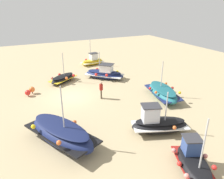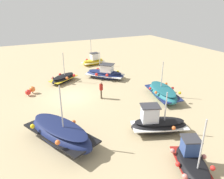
{
  "view_description": "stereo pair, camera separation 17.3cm",
  "coord_description": "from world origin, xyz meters",
  "px_view_note": "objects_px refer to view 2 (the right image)",
  "views": [
    {
      "loc": [
        -18.39,
        4.61,
        8.41
      ],
      "look_at": [
        -2.05,
        -3.28,
        0.9
      ],
      "focal_mm": 34.93,
      "sensor_mm": 36.0,
      "label": 1
    },
    {
      "loc": [
        -18.46,
        4.46,
        8.41
      ],
      "look_at": [
        -2.05,
        -3.28,
        0.9
      ],
      "focal_mm": 34.93,
      "sensor_mm": 36.0,
      "label": 2
    }
  ],
  "objects_px": {
    "fishing_boat_4": "(60,133)",
    "fishing_boat_5": "(158,124)",
    "fishing_boat_1": "(163,92)",
    "fishing_boat_3": "(93,61)",
    "mooring_buoy_1": "(28,92)",
    "fishing_boat_6": "(192,164)",
    "person_walking": "(101,89)",
    "mooring_buoy_0": "(32,89)",
    "fishing_boat_2": "(64,78)",
    "fishing_boat_0": "(105,73)"
  },
  "relations": [
    {
      "from": "mooring_buoy_1",
      "to": "fishing_boat_6",
      "type": "bearing_deg",
      "value": -154.63
    },
    {
      "from": "fishing_boat_3",
      "to": "mooring_buoy_1",
      "type": "relative_size",
      "value": 5.79
    },
    {
      "from": "fishing_boat_6",
      "to": "person_walking",
      "type": "bearing_deg",
      "value": 26.51
    },
    {
      "from": "fishing_boat_2",
      "to": "fishing_boat_4",
      "type": "height_order",
      "value": "fishing_boat_4"
    },
    {
      "from": "fishing_boat_3",
      "to": "mooring_buoy_0",
      "type": "distance_m",
      "value": 11.28
    },
    {
      "from": "fishing_boat_2",
      "to": "person_walking",
      "type": "xyz_separation_m",
      "value": [
        -5.75,
        -2.08,
        0.51
      ]
    },
    {
      "from": "person_walking",
      "to": "mooring_buoy_0",
      "type": "height_order",
      "value": "person_walking"
    },
    {
      "from": "fishing_boat_1",
      "to": "fishing_boat_0",
      "type": "bearing_deg",
      "value": -148.08
    },
    {
      "from": "mooring_buoy_1",
      "to": "fishing_boat_1",
      "type": "bearing_deg",
      "value": -117.28
    },
    {
      "from": "fishing_boat_4",
      "to": "fishing_boat_2",
      "type": "bearing_deg",
      "value": -39.22
    },
    {
      "from": "mooring_buoy_0",
      "to": "fishing_boat_4",
      "type": "bearing_deg",
      "value": -175.65
    },
    {
      "from": "fishing_boat_4",
      "to": "mooring_buoy_1",
      "type": "relative_size",
      "value": 9.09
    },
    {
      "from": "fishing_boat_4",
      "to": "fishing_boat_5",
      "type": "height_order",
      "value": "fishing_boat_4"
    },
    {
      "from": "fishing_boat_4",
      "to": "person_walking",
      "type": "height_order",
      "value": "fishing_boat_4"
    },
    {
      "from": "fishing_boat_1",
      "to": "mooring_buoy_1",
      "type": "height_order",
      "value": "fishing_boat_1"
    },
    {
      "from": "fishing_boat_0",
      "to": "fishing_boat_3",
      "type": "distance_m",
      "value": 5.99
    },
    {
      "from": "fishing_boat_0",
      "to": "fishing_boat_6",
      "type": "bearing_deg",
      "value": -51.18
    },
    {
      "from": "person_walking",
      "to": "fishing_boat_5",
      "type": "bearing_deg",
      "value": 126.31
    },
    {
      "from": "fishing_boat_5",
      "to": "mooring_buoy_0",
      "type": "xyz_separation_m",
      "value": [
        10.59,
        6.92,
        -0.19
      ]
    },
    {
      "from": "fishing_boat_3",
      "to": "person_walking",
      "type": "bearing_deg",
      "value": -116.14
    },
    {
      "from": "mooring_buoy_0",
      "to": "fishing_boat_5",
      "type": "bearing_deg",
      "value": -146.82
    },
    {
      "from": "fishing_boat_1",
      "to": "fishing_boat_5",
      "type": "relative_size",
      "value": 1.16
    },
    {
      "from": "fishing_boat_1",
      "to": "fishing_boat_6",
      "type": "height_order",
      "value": "fishing_boat_6"
    },
    {
      "from": "mooring_buoy_0",
      "to": "fishing_boat_0",
      "type": "bearing_deg",
      "value": -82.9
    },
    {
      "from": "fishing_boat_5",
      "to": "person_walking",
      "type": "xyz_separation_m",
      "value": [
        6.69,
        1.36,
        0.31
      ]
    },
    {
      "from": "fishing_boat_0",
      "to": "person_walking",
      "type": "distance_m",
      "value": 5.52
    },
    {
      "from": "fishing_boat_6",
      "to": "person_walking",
      "type": "height_order",
      "value": "fishing_boat_6"
    },
    {
      "from": "fishing_boat_1",
      "to": "mooring_buoy_0",
      "type": "xyz_separation_m",
      "value": [
        6.2,
        10.69,
        -0.11
      ]
    },
    {
      "from": "fishing_boat_4",
      "to": "fishing_boat_6",
      "type": "bearing_deg",
      "value": -159.65
    },
    {
      "from": "fishing_boat_3",
      "to": "fishing_boat_6",
      "type": "distance_m",
      "value": 21.6
    },
    {
      "from": "mooring_buoy_0",
      "to": "mooring_buoy_1",
      "type": "height_order",
      "value": "mooring_buoy_0"
    },
    {
      "from": "person_walking",
      "to": "fishing_boat_4",
      "type": "bearing_deg",
      "value": 71.02
    },
    {
      "from": "fishing_boat_6",
      "to": "mooring_buoy_1",
      "type": "distance_m",
      "value": 15.55
    },
    {
      "from": "fishing_boat_4",
      "to": "mooring_buoy_1",
      "type": "xyz_separation_m",
      "value": [
        8.53,
        1.13,
        -0.35
      ]
    },
    {
      "from": "fishing_boat_0",
      "to": "mooring_buoy_1",
      "type": "height_order",
      "value": "fishing_boat_0"
    },
    {
      "from": "fishing_boat_6",
      "to": "mooring_buoy_0",
      "type": "distance_m",
      "value": 15.78
    },
    {
      "from": "fishing_boat_3",
      "to": "fishing_boat_5",
      "type": "distance_m",
      "value": 17.64
    },
    {
      "from": "fishing_boat_1",
      "to": "fishing_boat_3",
      "type": "height_order",
      "value": "fishing_boat_3"
    },
    {
      "from": "mooring_buoy_0",
      "to": "person_walking",
      "type": "bearing_deg",
      "value": -125.0
    },
    {
      "from": "fishing_boat_0",
      "to": "fishing_boat_5",
      "type": "relative_size",
      "value": 1.04
    },
    {
      "from": "fishing_boat_5",
      "to": "fishing_boat_6",
      "type": "distance_m",
      "value": 3.98
    },
    {
      "from": "fishing_boat_5",
      "to": "fishing_boat_4",
      "type": "bearing_deg",
      "value": 5.66
    },
    {
      "from": "fishing_boat_2",
      "to": "mooring_buoy_0",
      "type": "bearing_deg",
      "value": -6.36
    },
    {
      "from": "fishing_boat_0",
      "to": "mooring_buoy_1",
      "type": "distance_m",
      "value": 8.65
    },
    {
      "from": "fishing_boat_4",
      "to": "fishing_boat_1",
      "type": "bearing_deg",
      "value": -99.18
    },
    {
      "from": "fishing_boat_1",
      "to": "person_walking",
      "type": "xyz_separation_m",
      "value": [
        2.3,
        5.13,
        0.38
      ]
    },
    {
      "from": "fishing_boat_5",
      "to": "fishing_boat_6",
      "type": "relative_size",
      "value": 1.13
    },
    {
      "from": "fishing_boat_1",
      "to": "fishing_boat_5",
      "type": "xyz_separation_m",
      "value": [
        -4.39,
        3.77,
        0.08
      ]
    },
    {
      "from": "fishing_boat_2",
      "to": "person_walking",
      "type": "distance_m",
      "value": 6.14
    },
    {
      "from": "fishing_boat_0",
      "to": "fishing_boat_6",
      "type": "height_order",
      "value": "fishing_boat_6"
    }
  ]
}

